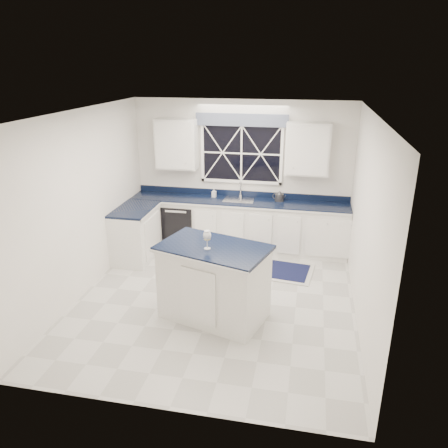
% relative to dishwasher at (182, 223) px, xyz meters
% --- Properties ---
extents(ground, '(4.50, 4.50, 0.00)m').
position_rel_dishwasher_xyz_m(ground, '(1.10, -1.95, -0.41)').
color(ground, beige).
rests_on(ground, ground).
extents(back_wall, '(4.00, 0.10, 2.70)m').
position_rel_dishwasher_xyz_m(back_wall, '(1.10, 0.30, 0.94)').
color(back_wall, white).
rests_on(back_wall, ground).
extents(base_cabinets, '(3.99, 1.60, 0.90)m').
position_rel_dishwasher_xyz_m(base_cabinets, '(0.77, -0.17, 0.04)').
color(base_cabinets, silver).
rests_on(base_cabinets, ground).
extents(countertop, '(3.98, 0.64, 0.04)m').
position_rel_dishwasher_xyz_m(countertop, '(1.10, 0.00, 0.51)').
color(countertop, black).
rests_on(countertop, base_cabinets).
extents(dishwasher, '(0.60, 0.58, 0.82)m').
position_rel_dishwasher_xyz_m(dishwasher, '(0.00, 0.00, 0.00)').
color(dishwasher, black).
rests_on(dishwasher, ground).
extents(window, '(1.65, 0.09, 1.26)m').
position_rel_dishwasher_xyz_m(window, '(1.10, 0.25, 1.42)').
color(window, black).
rests_on(window, ground).
extents(upper_cabinets, '(3.10, 0.34, 0.90)m').
position_rel_dishwasher_xyz_m(upper_cabinets, '(1.10, 0.13, 1.49)').
color(upper_cabinets, silver).
rests_on(upper_cabinets, ground).
extents(faucet, '(0.05, 0.20, 0.30)m').
position_rel_dishwasher_xyz_m(faucet, '(1.10, 0.19, 0.69)').
color(faucet, silver).
rests_on(faucet, countertop).
extents(island, '(1.60, 1.23, 1.05)m').
position_rel_dishwasher_xyz_m(island, '(1.17, -2.40, 0.12)').
color(island, silver).
rests_on(island, ground).
extents(rug, '(1.44, 0.99, 0.02)m').
position_rel_dishwasher_xyz_m(rug, '(1.82, -0.81, -0.40)').
color(rug, '#AFAEAA').
rests_on(rug, ground).
extents(kettle, '(0.25, 0.20, 0.18)m').
position_rel_dishwasher_xyz_m(kettle, '(1.83, 0.11, 0.61)').
color(kettle, '#303033').
rests_on(kettle, countertop).
extents(wine_glass, '(0.11, 0.11, 0.25)m').
position_rel_dishwasher_xyz_m(wine_glass, '(1.11, -2.50, 0.82)').
color(wine_glass, silver).
rests_on(wine_glass, island).
extents(soap_bottle, '(0.08, 0.08, 0.17)m').
position_rel_dishwasher_xyz_m(soap_bottle, '(0.62, 0.11, 0.61)').
color(soap_bottle, silver).
rests_on(soap_bottle, countertop).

